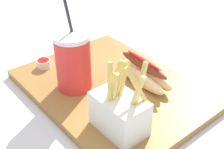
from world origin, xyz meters
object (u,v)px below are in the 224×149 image
hot_dog_1 (143,73)px  ketchup_cup_2 (69,54)px  soda_cup (73,61)px  ketchup_cup_1 (44,63)px  fries_basket (120,112)px

hot_dog_1 → ketchup_cup_2: hot_dog_1 is taller
soda_cup → ketchup_cup_1: soda_cup is taller
hot_dog_1 → soda_cup: bearing=56.7°
ketchup_cup_1 → ketchup_cup_2: bearing=-88.8°
fries_basket → hot_dog_1: 0.18m
fries_basket → hot_dog_1: (0.09, -0.15, -0.02)m
ketchup_cup_1 → ketchup_cup_2: 0.08m
ketchup_cup_1 → ketchup_cup_2: (0.00, -0.08, -0.00)m
ketchup_cup_1 → soda_cup: bearing=-173.9°
hot_dog_1 → ketchup_cup_1: hot_dog_1 is taller
ketchup_cup_2 → soda_cup: bearing=152.3°
fries_basket → ketchup_cup_2: bearing=-15.0°
ketchup_cup_2 → ketchup_cup_1: bearing=91.2°
soda_cup → ketchup_cup_1: 0.14m
fries_basket → hot_dog_1: size_ratio=0.93×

